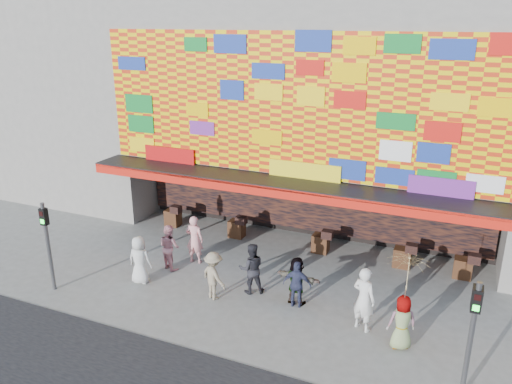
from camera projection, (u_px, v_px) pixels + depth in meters
ground at (246, 307)px, 15.29m from camera, size 90.00×90.00×0.00m
shop_building at (327, 98)px, 20.67m from camera, size 15.20×9.40×10.00m
neighbor_left at (76, 68)px, 25.11m from camera, size 11.00×8.00×12.00m
signal_left at (47, 237)px, 15.69m from camera, size 0.22×0.20×3.00m
signal_right at (472, 328)px, 11.07m from camera, size 0.22×0.20×3.00m
ped_a at (140, 260)px, 16.46m from camera, size 0.86×0.61×1.65m
ped_b at (195, 239)px, 17.82m from camera, size 0.70×0.51×1.79m
ped_c at (251, 268)px, 15.85m from camera, size 1.03×0.96×1.69m
ped_d at (214, 276)px, 15.52m from camera, size 1.17×0.97×1.57m
ped_e at (297, 284)px, 15.08m from camera, size 0.91×0.45×1.50m
ped_f at (297, 281)px, 15.26m from camera, size 1.47×0.59×1.54m
ped_g at (402, 322)px, 13.17m from camera, size 0.88×0.75×1.53m
ped_h at (364, 299)px, 13.90m from camera, size 0.82×0.70×1.92m
ped_i at (170, 247)px, 17.43m from camera, size 0.97×0.88×1.63m
parasol at (407, 274)px, 12.69m from camera, size 1.42×1.44×1.96m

